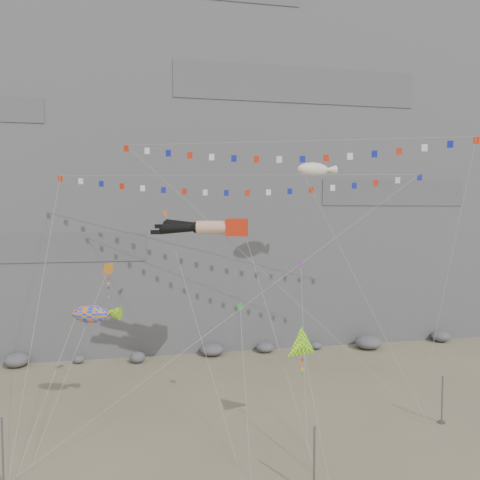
{
  "coord_description": "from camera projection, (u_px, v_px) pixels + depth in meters",
  "views": [
    {
      "loc": [
        -6.82,
        -33.15,
        15.67
      ],
      "look_at": [
        1.53,
        9.0,
        13.14
      ],
      "focal_mm": 35.0,
      "sensor_mm": 36.0,
      "label": 1
    }
  ],
  "objects": [
    {
      "name": "cliff",
      "position": [
        197.0,
        145.0,
        64.57
      ],
      "size": [
        80.0,
        28.0,
        50.0
      ],
      "primitive_type": "cube",
      "color": "slate",
      "rests_on": "ground"
    },
    {
      "name": "anchor_pole_left",
      "position": [
        3.0,
        451.0,
        26.76
      ],
      "size": [
        0.12,
        0.12,
        3.99
      ],
      "primitive_type": "cylinder",
      "color": "slate",
      "rests_on": "ground"
    },
    {
      "name": "anchor_pole_center",
      "position": [
        314.0,
        462.0,
        25.7
      ],
      "size": [
        0.12,
        0.12,
        3.96
      ],
      "primitive_type": "cylinder",
      "color": "slate",
      "rests_on": "ground"
    },
    {
      "name": "delta_kite",
      "position": [
        303.0,
        346.0,
        31.36
      ],
      "size": [
        2.6,
        6.18,
        8.97
      ],
      "color": "yellow",
      "rests_on": "ground"
    },
    {
      "name": "legs_kite",
      "position": [
        211.0,
        227.0,
        38.35
      ],
      "size": [
        9.66,
        14.25,
        18.66
      ],
      "rotation": [
        0.0,
        0.0,
        -0.25
      ],
      "color": "red",
      "rests_on": "ground"
    },
    {
      "name": "small_kite_a",
      "position": [
        166.0,
        219.0,
        41.22
      ],
      "size": [
        4.38,
        15.35,
        21.8
      ],
      "color": "#FF6015",
      "rests_on": "ground"
    },
    {
      "name": "flag_banner_lower",
      "position": [
        291.0,
        142.0,
        38.21
      ],
      "size": [
        26.7,
        10.26,
        24.11
      ],
      "color": "red",
      "rests_on": "ground"
    },
    {
      "name": "blimp_windsock",
      "position": [
        313.0,
        170.0,
        44.29
      ],
      "size": [
        7.06,
        13.05,
        23.53
      ],
      "color": "#F3ECC8",
      "rests_on": "ground"
    },
    {
      "name": "small_kite_c",
      "position": [
        240.0,
        309.0,
        34.68
      ],
      "size": [
        1.5,
        8.36,
        11.64
      ],
      "color": "green",
      "rests_on": "ground"
    },
    {
      "name": "flag_banner_upper",
      "position": [
        237.0,
        175.0,
        43.81
      ],
      "size": [
        32.87,
        19.29,
        29.37
      ],
      "color": "red",
      "rests_on": "ground"
    },
    {
      "name": "anchor_pole_right",
      "position": [
        442.0,
        399.0,
        34.68
      ],
      "size": [
        0.12,
        0.12,
        3.61
      ],
      "primitive_type": "cylinder",
      "color": "slate",
      "rests_on": "ground"
    },
    {
      "name": "ground",
      "position": [
        243.0,
        424.0,
        34.71
      ],
      "size": [
        120.0,
        120.0,
        0.0
      ],
      "primitive_type": "plane",
      "color": "gray",
      "rests_on": "ground"
    },
    {
      "name": "talus_boulders",
      "position": [
        212.0,
        350.0,
        51.32
      ],
      "size": [
        60.0,
        3.0,
        1.2
      ],
      "primitive_type": null,
      "color": "slate",
      "rests_on": "ground"
    },
    {
      "name": "fish_windsock",
      "position": [
        90.0,
        314.0,
        33.84
      ],
      "size": [
        5.79,
        7.6,
        11.06
      ],
      "color": "orange",
      "rests_on": "ground"
    },
    {
      "name": "harlequin_kite",
      "position": [
        108.0,
        270.0,
        36.31
      ],
      "size": [
        5.18,
        8.44,
        14.12
      ],
      "color": "red",
      "rests_on": "ground"
    },
    {
      "name": "small_kite_b",
      "position": [
        301.0,
        268.0,
        41.7
      ],
      "size": [
        3.88,
        11.88,
        16.09
      ],
      "color": "purple",
      "rests_on": "ground"
    }
  ]
}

